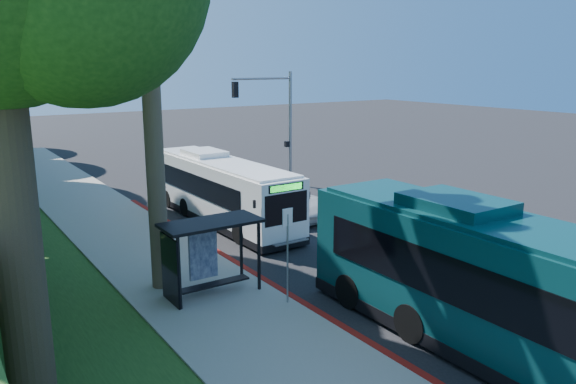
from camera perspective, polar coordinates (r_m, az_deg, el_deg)
ground at (r=24.81m, az=3.94°, el=-4.61°), size 140.00×140.00×0.00m
sidewalk at (r=21.36m, az=-11.92°, el=-7.65°), size 4.50×70.00×0.12m
red_curb at (r=19.00m, az=-0.73°, el=-9.99°), size 0.25×30.00×0.13m
bus_shelter at (r=18.31m, az=-8.66°, el=-5.22°), size 3.20×1.51×2.55m
stop_sign_pole at (r=17.30m, az=-0.05°, el=-5.19°), size 0.35×0.06×3.17m
traffic_signal_pole at (r=34.16m, az=-1.20°, el=7.82°), size 4.10×0.30×7.00m
white_bus at (r=27.07m, az=-6.80°, el=0.30°), size 2.48×10.95×3.25m
teal_bus at (r=15.19m, az=22.28°, el=-9.46°), size 2.93×13.26×3.95m
pickup at (r=28.04m, az=-0.27°, el=-0.83°), size 2.73×5.75×1.59m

